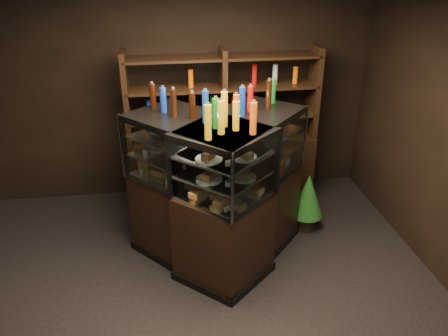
{
  "coord_description": "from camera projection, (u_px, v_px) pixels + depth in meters",
  "views": [
    {
      "loc": [
        -0.1,
        -2.9,
        2.94
      ],
      "look_at": [
        0.38,
        0.65,
        1.19
      ],
      "focal_mm": 35.0,
      "sensor_mm": 36.0,
      "label": 1
    }
  ],
  "objects": [
    {
      "name": "display_case",
      "position": [
        220.0,
        215.0,
        4.5
      ],
      "size": [
        1.92,
        1.56,
        1.57
      ],
      "rotation": [
        0.0,
        0.0,
        0.01
      ],
      "color": "black",
      "rests_on": "ground"
    },
    {
      "name": "food_display",
      "position": [
        220.0,
        161.0,
        4.22
      ],
      "size": [
        1.45,
        1.08,
        0.48
      ],
      "color": "#D2824B",
      "rests_on": "display_case"
    },
    {
      "name": "room_shell",
      "position": [
        182.0,
        115.0,
        3.03
      ],
      "size": [
        5.02,
        5.02,
        3.01
      ],
      "color": "black",
      "rests_on": "ground"
    },
    {
      "name": "potted_conifer",
      "position": [
        308.0,
        194.0,
        5.03
      ],
      "size": [
        0.38,
        0.38,
        0.8
      ],
      "rotation": [
        0.0,
        0.0,
        0.01
      ],
      "color": "black",
      "rests_on": "ground"
    },
    {
      "name": "ground",
      "position": [
        191.0,
        322.0,
        3.88
      ],
      "size": [
        5.0,
        5.0,
        0.0
      ],
      "primitive_type": "plane",
      "color": "black",
      "rests_on": "ground"
    },
    {
      "name": "back_shelving",
      "position": [
        223.0,
        160.0,
        5.5
      ],
      "size": [
        2.29,
        0.46,
        2.0
      ],
      "rotation": [
        0.0,
        0.0,
        0.02
      ],
      "color": "black",
      "rests_on": "ground"
    },
    {
      "name": "bottles_top",
      "position": [
        219.0,
        105.0,
        3.98
      ],
      "size": [
        1.27,
        0.94,
        0.3
      ],
      "color": "silver",
      "rests_on": "display_case"
    }
  ]
}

